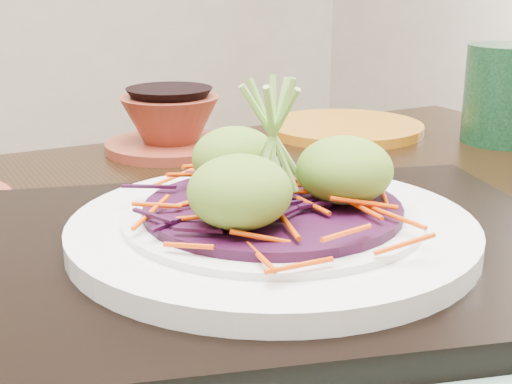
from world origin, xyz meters
TOP-DOWN VIEW (x-y plane):
  - dining_table at (0.09, -0.03)m, footprint 1.21×0.88m
  - placemat at (0.08, -0.10)m, footprint 0.63×0.57m
  - serving_tray at (0.08, -0.10)m, footprint 0.54×0.49m
  - white_plate at (0.08, -0.10)m, footprint 0.29×0.29m
  - cabbage_bed at (0.08, -0.10)m, footprint 0.18×0.18m
  - carrot_julienne at (0.08, -0.10)m, footprint 0.22×0.22m
  - guacamole_scoops at (0.08, -0.11)m, footprint 0.16×0.14m
  - scallion_garnish at (0.08, -0.10)m, footprint 0.07×0.07m
  - terracotta_bowl_set at (0.20, 0.26)m, footprint 0.20×0.20m
  - yellow_plate at (0.44, 0.21)m, footprint 0.29×0.29m
  - green_jar at (0.57, 0.05)m, footprint 0.14×0.14m

SIDE VIEW (x-z plane):
  - dining_table at x=0.09m, z-range 0.26..0.96m
  - placemat at x=0.08m, z-range 0.70..0.71m
  - yellow_plate at x=0.44m, z-range 0.70..0.71m
  - serving_tray at x=0.08m, z-range 0.71..0.73m
  - terracotta_bowl_set at x=0.20m, z-range 0.70..0.76m
  - white_plate at x=0.08m, z-range 0.72..0.75m
  - cabbage_bed at x=0.08m, z-range 0.75..0.75m
  - carrot_julienne at x=0.08m, z-range 0.75..0.77m
  - green_jar at x=0.57m, z-range 0.70..0.82m
  - guacamole_scoops at x=0.08m, z-range 0.75..0.80m
  - scallion_garnish at x=0.08m, z-range 0.75..0.85m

